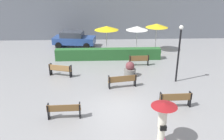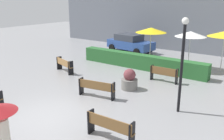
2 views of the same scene
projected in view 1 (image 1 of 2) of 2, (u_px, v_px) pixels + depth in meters
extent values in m
plane|color=gray|center=(119.00, 109.00, 13.37)|extent=(60.00, 60.00, 0.00)
cube|color=brown|center=(122.00, 81.00, 15.82)|extent=(1.89, 0.59, 0.04)
cube|color=brown|center=(123.00, 79.00, 15.61)|extent=(1.85, 0.38, 0.39)
cube|color=black|center=(109.00, 82.00, 15.62)|extent=(0.12, 0.36, 0.84)
cube|color=black|center=(135.00, 80.00, 15.99)|extent=(0.12, 0.36, 0.84)
cube|color=#9E7242|center=(61.00, 70.00, 17.58)|extent=(1.72, 0.75, 0.04)
cube|color=#9E7242|center=(59.00, 68.00, 17.36)|extent=(1.66, 0.54, 0.41)
cube|color=black|center=(51.00, 69.00, 17.75)|extent=(0.16, 0.36, 0.87)
cube|color=black|center=(71.00, 71.00, 17.38)|extent=(0.16, 0.36, 0.87)
cube|color=brown|center=(139.00, 60.00, 19.62)|extent=(1.63, 0.28, 0.04)
cube|color=brown|center=(139.00, 58.00, 19.41)|extent=(1.63, 0.10, 0.42)
cube|color=black|center=(130.00, 61.00, 19.54)|extent=(0.07, 0.32, 0.87)
cube|color=black|center=(148.00, 60.00, 19.65)|extent=(0.07, 0.32, 0.87)
cube|color=brown|center=(175.00, 99.00, 13.44)|extent=(1.79, 0.28, 0.04)
cube|color=brown|center=(176.00, 97.00, 13.23)|extent=(1.79, 0.09, 0.40)
cube|color=black|center=(161.00, 100.00, 13.37)|extent=(0.07, 0.33, 0.87)
cube|color=black|center=(190.00, 99.00, 13.48)|extent=(0.07, 0.33, 0.87)
cube|color=brown|center=(64.00, 110.00, 12.38)|extent=(1.73, 0.29, 0.04)
cube|color=brown|center=(64.00, 108.00, 12.18)|extent=(1.72, 0.10, 0.35)
cube|color=black|center=(48.00, 111.00, 12.32)|extent=(0.07, 0.34, 0.83)
cube|color=black|center=(80.00, 110.00, 12.43)|extent=(0.07, 0.34, 0.83)
cylinder|color=silver|center=(161.00, 133.00, 10.68)|extent=(0.32, 0.32, 0.75)
cube|color=#F2598C|center=(162.00, 139.00, 10.81)|extent=(0.33, 0.27, 0.08)
cylinder|color=silver|center=(162.00, 118.00, 10.40)|extent=(0.38, 0.38, 0.81)
sphere|color=tan|center=(163.00, 108.00, 10.21)|extent=(0.21, 0.21, 0.21)
cube|color=black|center=(163.00, 128.00, 10.32)|extent=(0.28, 0.11, 0.22)
cylinder|color=black|center=(163.00, 114.00, 10.20)|extent=(0.02, 0.02, 0.90)
cone|color=maroon|center=(164.00, 105.00, 10.03)|extent=(1.12, 1.12, 0.16)
cylinder|color=slate|center=(130.00, 72.00, 17.60)|extent=(0.86, 0.86, 0.55)
sphere|color=brown|center=(130.00, 66.00, 17.41)|extent=(0.64, 0.64, 0.64)
cylinder|color=black|center=(178.00, 56.00, 16.14)|extent=(0.12, 0.12, 3.68)
sphere|color=white|center=(181.00, 27.00, 15.42)|extent=(0.28, 0.28, 0.28)
cylinder|color=silver|center=(107.00, 41.00, 22.19)|extent=(0.06, 0.06, 2.45)
cone|color=yellow|center=(107.00, 28.00, 21.74)|extent=(2.19, 2.19, 0.35)
cylinder|color=silver|center=(137.00, 41.00, 22.43)|extent=(0.06, 0.06, 2.39)
cone|color=white|center=(137.00, 28.00, 21.99)|extent=(2.02, 2.02, 0.35)
cylinder|color=silver|center=(156.00, 38.00, 23.07)|extent=(0.06, 0.06, 2.49)
cone|color=yellow|center=(157.00, 26.00, 22.61)|extent=(2.11, 2.11, 0.35)
cube|color=#28602D|center=(108.00, 54.00, 20.97)|extent=(9.12, 0.70, 0.98)
cube|color=#28478C|center=(74.00, 40.00, 24.70)|extent=(4.41, 2.35, 0.70)
cube|color=#333842|center=(72.00, 34.00, 24.49)|extent=(2.41, 1.92, 0.55)
cylinder|color=black|center=(90.00, 42.00, 25.50)|extent=(0.67, 0.31, 0.64)
cylinder|color=black|center=(86.00, 46.00, 23.88)|extent=(0.67, 0.31, 0.64)
cylinder|color=black|center=(64.00, 41.00, 25.78)|extent=(0.67, 0.31, 0.64)
cylinder|color=black|center=(59.00, 45.00, 24.16)|extent=(0.67, 0.31, 0.64)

